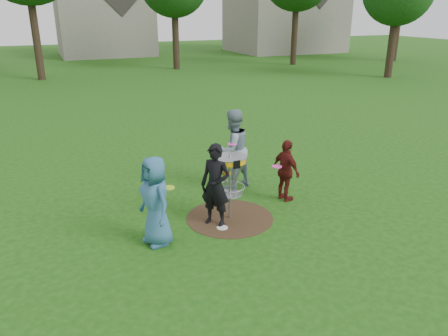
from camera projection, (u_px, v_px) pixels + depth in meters
name	position (u px, v px, depth m)	size (l,w,h in m)	color
ground	(230.00, 218.00, 9.04)	(100.00, 100.00, 0.00)	#19470F
dirt_patch	(230.00, 218.00, 9.04)	(1.80, 1.80, 0.01)	#47331E
player_blue	(156.00, 201.00, 7.80)	(0.82, 0.53, 1.68)	#306184
player_black	(215.00, 185.00, 8.51)	(0.61, 0.40, 1.67)	black
player_grey	(233.00, 149.00, 10.29)	(0.93, 0.72, 1.91)	gray
player_maroon	(286.00, 171.00, 9.65)	(0.82, 0.34, 1.40)	#541713
disc_on_grass	(222.00, 228.00, 8.61)	(0.22, 0.22, 0.02)	silver
disc_golf_basket	(230.00, 172.00, 8.69)	(0.66, 0.67, 1.38)	#9EA0A5
held_discs	(229.00, 166.00, 8.98)	(2.82, 1.82, 0.33)	#9EDB18
house_row	(127.00, 7.00, 37.92)	(44.50, 10.65, 11.62)	gray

